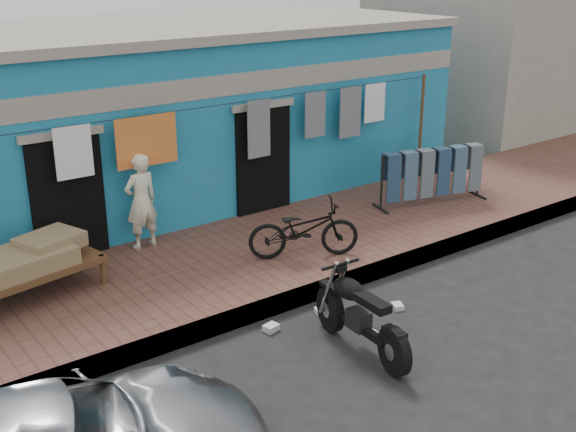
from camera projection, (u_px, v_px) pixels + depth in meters
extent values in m
plane|color=black|center=(385.00, 348.00, 8.88)|extent=(80.00, 80.00, 0.00)
cube|color=brown|center=(249.00, 261.00, 11.09)|extent=(28.00, 3.00, 0.25)
cube|color=gray|center=(307.00, 294.00, 10.00)|extent=(28.00, 0.10, 0.25)
cube|color=#1D6D92|center=(130.00, 121.00, 13.60)|extent=(12.00, 5.00, 3.20)
cube|color=#9E9384|center=(192.00, 89.00, 11.43)|extent=(12.00, 0.14, 0.35)
cube|color=#9E9384|center=(123.00, 29.00, 13.02)|extent=(12.20, 5.20, 0.16)
cube|color=black|center=(69.00, 207.00, 10.65)|extent=(1.10, 0.10, 2.10)
cube|color=black|center=(263.00, 167.00, 12.62)|extent=(1.10, 0.10, 2.10)
cube|color=#9E9384|center=(502.00, 57.00, 19.67)|extent=(6.00, 5.00, 3.80)
cylinder|color=brown|center=(421.00, 127.00, 14.44)|extent=(0.06, 0.06, 2.10)
cylinder|color=black|center=(202.00, 108.00, 11.29)|extent=(10.00, 0.01, 0.01)
cube|color=silver|center=(74.00, 152.00, 10.23)|extent=(0.55, 0.02, 0.76)
cube|color=#CC4C26|center=(147.00, 141.00, 10.87)|extent=(1.00, 0.02, 0.78)
cube|color=slate|center=(259.00, 129.00, 12.05)|extent=(0.45, 0.02, 0.98)
cube|color=slate|center=(315.00, 115.00, 12.70)|extent=(0.45, 0.02, 0.81)
cube|color=slate|center=(350.00, 112.00, 13.19)|extent=(0.50, 0.02, 0.93)
cube|color=silver|center=(375.00, 103.00, 13.49)|extent=(0.50, 0.02, 0.72)
imported|color=beige|center=(141.00, 201.00, 11.04)|extent=(0.58, 0.42, 1.50)
imported|color=black|center=(304.00, 223.00, 10.75)|extent=(1.74, 1.27, 1.07)
cube|color=silver|center=(271.00, 328.00, 9.28)|extent=(0.21, 0.18, 0.08)
cube|color=silver|center=(319.00, 311.00, 9.73)|extent=(0.14, 0.16, 0.07)
cube|color=silver|center=(397.00, 306.00, 9.86)|extent=(0.19, 0.21, 0.07)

